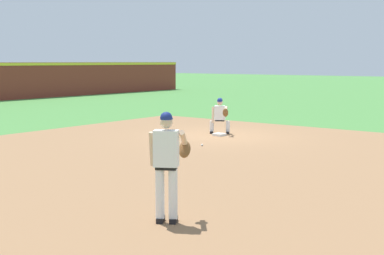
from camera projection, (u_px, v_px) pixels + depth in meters
The scene contains 6 objects.
ground_plane at pixel (219, 136), 19.30m from camera, with size 160.00×160.00×0.00m, color #47843D.
infield_dirt_patch at pixel (203, 163), 14.10m from camera, with size 18.00×18.00×0.01m, color #936B47.
first_base_bag at pixel (219, 135), 19.30m from camera, with size 0.38×0.38×0.09m, color white.
baseball at pixel (202, 145), 16.95m from camera, with size 0.07×0.07×0.07m, color white.
pitcher at pixel (168, 160), 8.80m from camera, with size 0.84×0.58×1.86m.
first_baseman at pixel (220, 114), 19.72m from camera, with size 0.82×1.03×1.34m.
Camera 1 is at (-15.74, -10.90, 2.67)m, focal length 50.00 mm.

